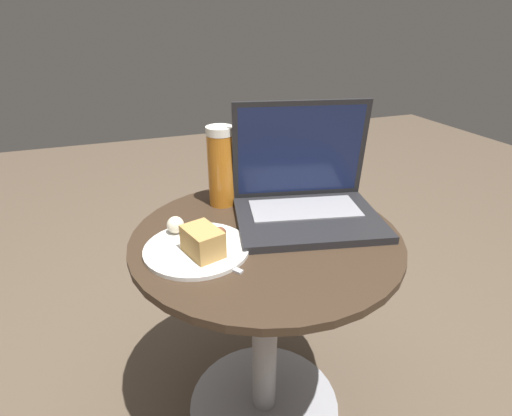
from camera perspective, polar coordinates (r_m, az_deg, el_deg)
The scene contains 6 objects.
ground_plane at distance 1.31m, azimuth 1.13°, elevation -26.29°, with size 6.00×6.00×0.00m, color brown.
table at distance 1.03m, azimuth 1.31°, elevation -13.04°, with size 0.62×0.62×0.58m.
laptop at distance 0.99m, azimuth 7.04°, elevation 1.87°, with size 0.39×0.33×0.27m.
beer_glass at distance 1.04m, azimuth -5.04°, elevation 5.93°, with size 0.07×0.07×0.21m.
snack_plate at distance 0.86m, azimuth -8.30°, elevation -5.10°, with size 0.23×0.23×0.07m.
fork at distance 0.84m, azimuth -7.47°, elevation -6.91°, with size 0.11×0.15×0.00m.
Camera 1 is at (-0.30, -0.75, 1.03)m, focal length 28.00 mm.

